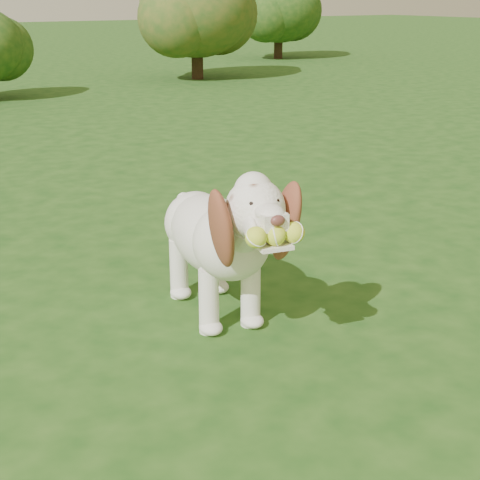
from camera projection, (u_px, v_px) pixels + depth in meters
ground at (90, 311)px, 3.74m from camera, size 80.00×80.00×0.00m
dog at (220, 233)px, 3.53m from camera, size 0.57×1.28×0.84m
shrub_f at (196, 8)px, 13.49m from camera, size 2.11×2.11×2.18m
shrub_h at (279, 6)px, 17.88m from camera, size 2.04×2.04×2.12m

